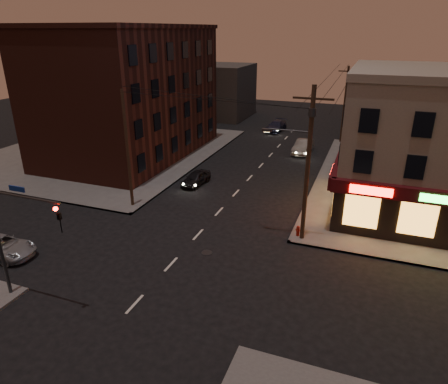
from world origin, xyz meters
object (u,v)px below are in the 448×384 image
at_px(suv_cross, 0,246).
at_px(sedan_near, 196,178).
at_px(fire_hydrant, 298,230).
at_px(sedan_far, 276,126).
at_px(sedan_mid, 303,147).

bearing_deg(suv_cross, sedan_near, -24.36).
relative_size(suv_cross, fire_hydrant, 6.18).
height_order(suv_cross, sedan_far, sedan_far).
distance_m(suv_cross, sedan_near, 16.69).
bearing_deg(fire_hydrant, sedan_near, 147.75).
bearing_deg(sedan_mid, sedan_far, 124.84).
bearing_deg(sedan_near, sedan_far, 90.67).
xyz_separation_m(suv_cross, sedan_far, (8.22, 38.11, 0.05)).
xyz_separation_m(suv_cross, sedan_near, (6.33, 15.44, -0.01)).
bearing_deg(sedan_far, fire_hydrant, -68.99).
xyz_separation_m(suv_cross, sedan_mid, (13.61, 28.80, 0.12)).
bearing_deg(suv_cross, sedan_mid, -27.34).
bearing_deg(fire_hydrant, sedan_far, 106.41).
relative_size(sedan_near, sedan_far, 0.77).
relative_size(sedan_mid, fire_hydrant, 6.16).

